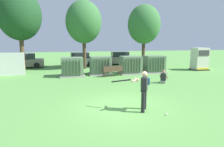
% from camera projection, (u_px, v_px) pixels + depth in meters
% --- Properties ---
extents(ground_plane, '(96.00, 96.00, 0.00)m').
position_uv_depth(ground_plane, '(124.00, 107.00, 9.23)').
color(ground_plane, '#5B9947').
extents(transformer_west, '(2.10, 1.70, 1.62)m').
position_uv_depth(transformer_west, '(72.00, 67.00, 17.09)').
color(transformer_west, '#9E9B93').
rests_on(transformer_west, ground).
extents(transformer_mid_west, '(2.10, 1.70, 1.62)m').
position_uv_depth(transformer_mid_west, '(101.00, 66.00, 18.00)').
color(transformer_mid_west, '#9E9B93').
rests_on(transformer_mid_west, ground).
extents(transformer_mid_east, '(2.10, 1.70, 1.62)m').
position_uv_depth(transformer_mid_east, '(131.00, 65.00, 18.45)').
color(transformer_mid_east, '#9E9B93').
rests_on(transformer_mid_east, ground).
extents(transformer_east, '(2.10, 1.70, 1.62)m').
position_uv_depth(transformer_east, '(154.00, 64.00, 19.08)').
color(transformer_east, '#9E9B93').
rests_on(transformer_east, ground).
extents(generator_enclosure, '(1.60, 1.40, 2.30)m').
position_uv_depth(generator_enclosure, '(200.00, 59.00, 20.76)').
color(generator_enclosure, '#262626').
rests_on(generator_enclosure, ground).
extents(park_bench, '(1.84, 0.77, 0.92)m').
position_uv_depth(park_bench, '(113.00, 70.00, 17.07)').
color(park_bench, '#4C3828').
rests_on(park_bench, ground).
extents(batter, '(1.48, 1.08, 1.74)m').
position_uv_depth(batter, '(143.00, 89.00, 8.62)').
color(batter, black).
rests_on(batter, ground).
extents(sports_ball, '(0.09, 0.09, 0.09)m').
position_uv_depth(sports_ball, '(166.00, 114.00, 8.21)').
color(sports_ball, white).
rests_on(sports_ball, ground).
extents(seated_spectator, '(0.69, 0.78, 0.96)m').
position_uv_depth(seated_spectator, '(163.00, 78.00, 14.43)').
color(seated_spectator, gray).
rests_on(seated_spectator, ground).
extents(backpack, '(0.35, 0.38, 0.44)m').
position_uv_depth(backpack, '(148.00, 81.00, 13.97)').
color(backpack, '#264C8C').
rests_on(backpack, ground).
extents(tree_left, '(4.19, 4.19, 8.01)m').
position_uv_depth(tree_left, '(20.00, 15.00, 19.69)').
color(tree_left, brown).
rests_on(tree_left, ground).
extents(tree_center_left, '(3.79, 3.79, 7.25)m').
position_uv_depth(tree_center_left, '(84.00, 22.00, 21.21)').
color(tree_center_left, '#4C3828').
rests_on(tree_center_left, ground).
extents(tree_center_right, '(3.69, 3.69, 7.05)m').
position_uv_depth(tree_center_right, '(144.00, 24.00, 22.62)').
color(tree_center_right, '#4C3828').
rests_on(tree_center_right, ground).
extents(parked_car_leftmost, '(4.38, 2.31, 1.62)m').
position_uv_depth(parked_car_leftmost, '(24.00, 61.00, 22.42)').
color(parked_car_leftmost, gray).
rests_on(parked_car_leftmost, ground).
extents(parked_car_left_of_center, '(4.25, 2.02, 1.62)m').
position_uv_depth(parked_car_left_of_center, '(79.00, 60.00, 24.25)').
color(parked_car_left_of_center, '#B2B2B7').
rests_on(parked_car_left_of_center, ground).
extents(parked_car_right_of_center, '(4.30, 2.12, 1.62)m').
position_uv_depth(parked_car_right_of_center, '(119.00, 59.00, 25.82)').
color(parked_car_right_of_center, gray).
rests_on(parked_car_right_of_center, ground).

